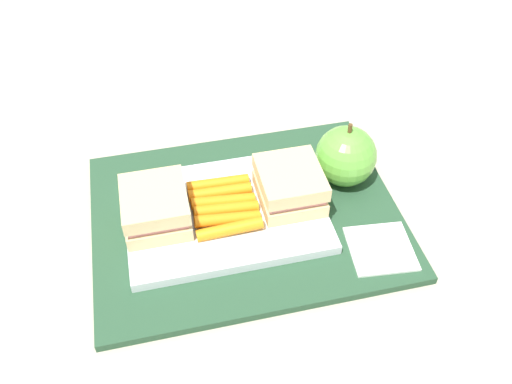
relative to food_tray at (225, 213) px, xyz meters
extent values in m
plane|color=#B7AD99|center=(0.03, 0.00, -0.02)|extent=(2.40, 2.40, 0.00)
cube|color=#284C33|center=(0.03, 0.00, -0.01)|extent=(0.36, 0.28, 0.01)
cube|color=white|center=(0.00, 0.00, 0.00)|extent=(0.23, 0.17, 0.01)
cube|color=#DBC189|center=(-0.08, 0.00, 0.01)|extent=(0.07, 0.08, 0.02)
cube|color=pink|center=(-0.08, 0.00, 0.03)|extent=(0.07, 0.07, 0.01)
cube|color=#DBC189|center=(-0.08, 0.00, 0.04)|extent=(0.07, 0.08, 0.02)
cube|color=#DBC189|center=(0.08, 0.00, 0.01)|extent=(0.07, 0.08, 0.02)
cube|color=pink|center=(0.08, 0.00, 0.03)|extent=(0.07, 0.07, 0.01)
cube|color=#DBC189|center=(0.08, 0.00, 0.04)|extent=(0.07, 0.08, 0.02)
cylinder|color=orange|center=(0.00, -0.04, 0.01)|extent=(0.08, 0.01, 0.02)
cylinder|color=orange|center=(0.00, -0.02, 0.01)|extent=(0.08, 0.01, 0.02)
cylinder|color=orange|center=(0.00, -0.01, 0.01)|extent=(0.08, 0.01, 0.02)
cylinder|color=orange|center=(0.00, 0.01, 0.01)|extent=(0.08, 0.01, 0.02)
cylinder|color=orange|center=(0.00, 0.02, 0.01)|extent=(0.08, 0.01, 0.02)
cylinder|color=orange|center=(0.00, 0.04, 0.01)|extent=(0.08, 0.01, 0.02)
sphere|color=#66B742|center=(0.16, 0.03, 0.03)|extent=(0.08, 0.08, 0.08)
cylinder|color=brown|center=(0.16, 0.03, 0.07)|extent=(0.01, 0.01, 0.01)
cube|color=white|center=(0.16, -0.09, 0.00)|extent=(0.08, 0.08, 0.00)
camera|label=1|loc=(-0.06, -0.43, 0.47)|focal=38.43mm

